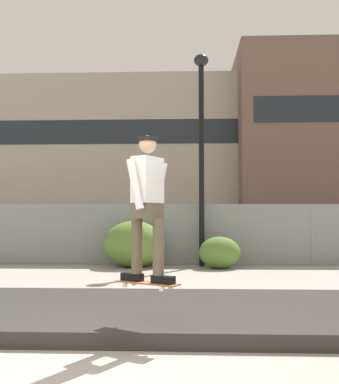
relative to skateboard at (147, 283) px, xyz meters
The scene contains 10 objects.
ground_plane 1.59m from the skateboard, 116.31° to the right, with size 120.00×120.00×0.00m, color #9E998E.
gravel_berm 1.53m from the skateboard, 116.84° to the left, with size 12.45×3.08×0.20m, color #33302D.
skateboard is the anchor object (origin of this frame).
skater 0.99m from the skateboard, 63.43° to the left, with size 0.67×0.62×1.72m.
chain_fence 8.60m from the skateboard, 94.24° to the left, with size 19.41×0.06×1.85m.
street_lamp 8.93m from the skateboard, 83.87° to the left, with size 0.44×0.44×6.38m.
parked_car_near 12.75m from the skateboard, 114.60° to the left, with size 4.48×2.11×1.66m.
library_building 48.82m from the skateboard, 97.91° to the left, with size 28.27×14.84×16.29m.
shrub_left 7.97m from the skateboard, 97.94° to the left, with size 1.74×1.42×1.34m.
shrub_center 7.80m from the skateboard, 79.87° to the left, with size 1.16×0.95×0.90m.
Camera 1 is at (1.11, -4.03, 1.47)m, focal length 42.59 mm.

